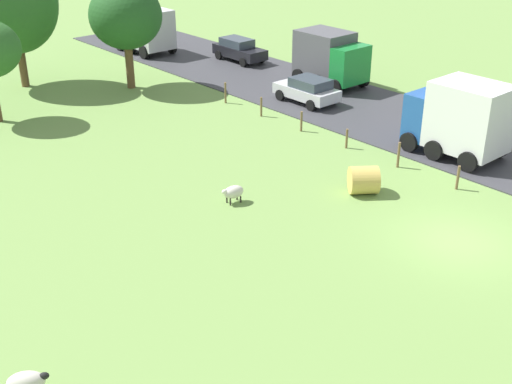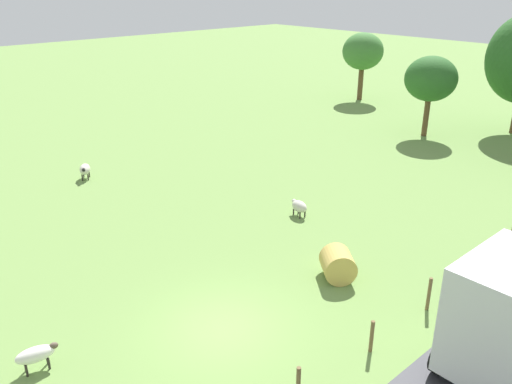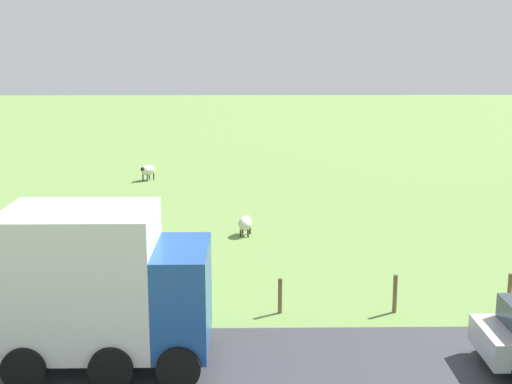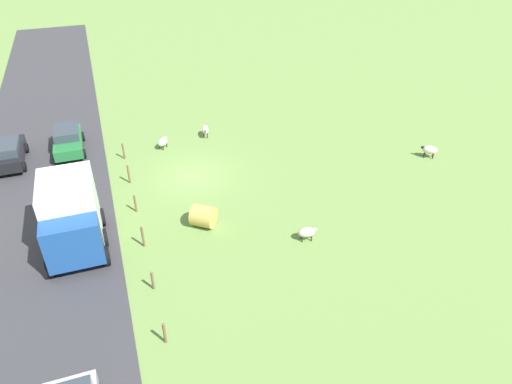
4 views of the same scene
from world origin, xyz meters
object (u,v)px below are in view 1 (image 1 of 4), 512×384
hay_bale_0 (364,180)px  car_3 (308,90)px  sheep_2 (27,382)px  tree_0 (126,16)px  car_2 (239,49)px  sheep_1 (233,192)px  truck_2 (330,57)px  tree_1 (13,3)px  truck_1 (460,118)px  truck_0 (145,29)px

hay_bale_0 → car_3: 12.33m
sheep_2 → car_3: bearing=28.5°
sheep_2 → tree_0: size_ratio=0.17×
car_2 → tree_0: bearing=-177.7°
sheep_1 → car_2: size_ratio=0.25×
sheep_2 → car_2: size_ratio=0.27×
truck_2 → car_3: bearing=-155.7°
tree_1 → truck_1: 27.30m
sheep_1 → truck_1: bearing=-16.0°
car_2 → car_3: car_2 is taller
hay_bale_0 → tree_0: bearing=87.7°
sheep_1 → car_2: car_2 is taller
hay_bale_0 → truck_1: bearing=-2.4°
truck_2 → car_3: (-3.63, -1.64, -0.99)m
tree_1 → truck_1: tree_1 is taller
tree_1 → car_3: tree_1 is taller
truck_0 → truck_1: 27.14m
sheep_1 → sheep_2: sheep_2 is taller
sheep_1 → car_3: 13.77m
hay_bale_0 → tree_1: 25.42m
car_2 → sheep_1: bearing=-130.7°
tree_0 → car_2: 9.99m
tree_1 → truck_1: bearing=-66.9°
tree_1 → car_3: size_ratio=2.11×
tree_1 → truck_2: 19.79m
tree_0 → truck_2: (9.75, -8.07, -2.65)m
truck_2 → car_2: (-0.44, 8.44, -0.96)m
truck_0 → truck_2: truck_2 is taller
tree_0 → truck_0: (5.69, 6.96, -2.67)m
hay_bale_0 → car_3: size_ratio=0.31×
tree_1 → car_2: bearing=-17.1°
truck_1 → sheep_1: bearing=164.0°
sheep_1 → sheep_2: bearing=-155.0°
sheep_1 → sheep_2: 12.52m
tree_0 → tree_1: size_ratio=0.79×
sheep_1 → car_2: (14.90, 17.32, 0.40)m
hay_bale_0 → tree_1: bearing=99.5°
hay_bale_0 → car_2: car_2 is taller
sheep_2 → truck_1: size_ratio=0.25×
tree_1 → car_2: 15.53m
truck_0 → truck_1: truck_1 is taller
sheep_1 → hay_bale_0: 5.62m
tree_0 → truck_1: bearing=-74.2°
sheep_1 → car_3: (11.71, 7.24, 0.36)m
hay_bale_0 → tree_0: (0.81, 19.90, 3.89)m
truck_2 → car_2: 8.51m
truck_2 → truck_0: bearing=105.1°
truck_1 → tree_0: bearing=105.8°
sheep_2 → car_3: (23.05, 12.54, 0.28)m
sheep_2 → car_2: 34.64m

